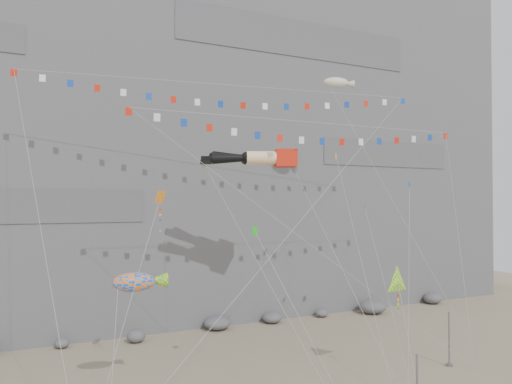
% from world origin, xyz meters
% --- Properties ---
extents(cliff, '(80.00, 28.00, 50.00)m').
position_xyz_m(cliff, '(0.00, 32.00, 25.00)').
color(cliff, slate).
rests_on(cliff, ground).
extents(talus_boulders, '(60.00, 3.00, 1.20)m').
position_xyz_m(talus_boulders, '(0.00, 17.00, 0.60)').
color(talus_boulders, slate).
rests_on(talus_boulders, ground).
extents(anchor_pole_right, '(0.12, 0.12, 4.04)m').
position_xyz_m(anchor_pole_right, '(11.77, -0.59, 2.02)').
color(anchor_pole_right, slate).
rests_on(anchor_pole_right, ground).
extents(legs_kite, '(7.89, 17.75, 21.30)m').
position_xyz_m(legs_kite, '(0.05, 7.93, 15.84)').
color(legs_kite, red).
rests_on(legs_kite, ground).
extents(flag_banner_upper, '(33.23, 17.89, 30.24)m').
position_xyz_m(flag_banner_upper, '(-1.26, 10.49, 22.17)').
color(flag_banner_upper, red).
rests_on(flag_banner_upper, ground).
extents(flag_banner_lower, '(28.57, 7.50, 22.05)m').
position_xyz_m(flag_banner_lower, '(3.38, 5.22, 18.60)').
color(flag_banner_lower, red).
rests_on(flag_banner_lower, ground).
extents(harlequin_kite, '(6.04, 6.41, 14.62)m').
position_xyz_m(harlequin_kite, '(-9.60, 2.31, 12.56)').
color(harlequin_kite, red).
rests_on(harlequin_kite, ground).
extents(fish_windsock, '(4.63, 7.26, 10.13)m').
position_xyz_m(fish_windsock, '(-11.20, 2.23, 7.48)').
color(fish_windsock, orange).
rests_on(fish_windsock, ground).
extents(delta_kite, '(4.42, 5.94, 9.23)m').
position_xyz_m(delta_kite, '(5.91, -1.65, 6.79)').
color(delta_kite, yellow).
rests_on(delta_kite, ground).
extents(blimp_windsock, '(7.63, 11.91, 26.15)m').
position_xyz_m(blimp_windsock, '(8.48, 9.17, 23.10)').
color(blimp_windsock, beige).
rests_on(blimp_windsock, ground).
extents(small_kite_a, '(3.36, 15.83, 21.77)m').
position_xyz_m(small_kite_a, '(-4.05, 9.08, 14.98)').
color(small_kite_a, orange).
rests_on(small_kite_a, ground).
extents(small_kite_b, '(6.71, 13.08, 18.26)m').
position_xyz_m(small_kite_b, '(9.00, 5.69, 11.55)').
color(small_kite_b, purple).
rests_on(small_kite_b, ground).
extents(small_kite_c, '(3.26, 8.07, 13.04)m').
position_xyz_m(small_kite_c, '(-3.94, 0.38, 10.36)').
color(small_kite_c, green).
rests_on(small_kite_c, ground).
extents(small_kite_d, '(5.47, 13.59, 21.24)m').
position_xyz_m(small_kite_d, '(6.78, 6.71, 15.89)').
color(small_kite_d, gold).
rests_on(small_kite_d, ground).
extents(small_kite_e, '(8.95, 9.26, 18.24)m').
position_xyz_m(small_kite_e, '(11.75, 3.45, 13.41)').
color(small_kite_e, '#123AA1').
rests_on(small_kite_e, ground).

